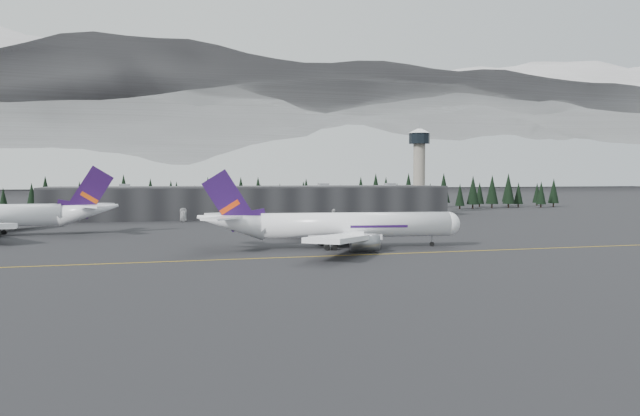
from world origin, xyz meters
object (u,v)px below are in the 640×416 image
object	(u,v)px
terminal	(253,202)
jet_main	(333,226)
gse_vehicle_a	(183,220)
control_tower	(419,161)
gse_vehicle_b	(334,218)

from	to	relation	value
terminal	jet_main	distance (m)	112.91
jet_main	gse_vehicle_a	distance (m)	97.97
terminal	control_tower	distance (m)	76.98
terminal	control_tower	world-z (taller)	control_tower
terminal	jet_main	bearing A→B (deg)	-89.46
terminal	gse_vehicle_a	size ratio (longest dim) A/B	31.48
control_tower	gse_vehicle_b	size ratio (longest dim) A/B	9.33
terminal	jet_main	xyz separation A→B (m)	(1.06, -112.90, -1.09)
control_tower	jet_main	world-z (taller)	control_tower
jet_main	terminal	bearing A→B (deg)	97.97
control_tower	gse_vehicle_a	xyz separation A→B (m)	(-103.86, -22.72, -22.70)
gse_vehicle_a	gse_vehicle_b	world-z (taller)	gse_vehicle_a
jet_main	gse_vehicle_a	world-z (taller)	jet_main
terminal	gse_vehicle_a	distance (m)	35.40
control_tower	jet_main	xyz separation A→B (m)	(-73.94, -115.90, -18.19)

